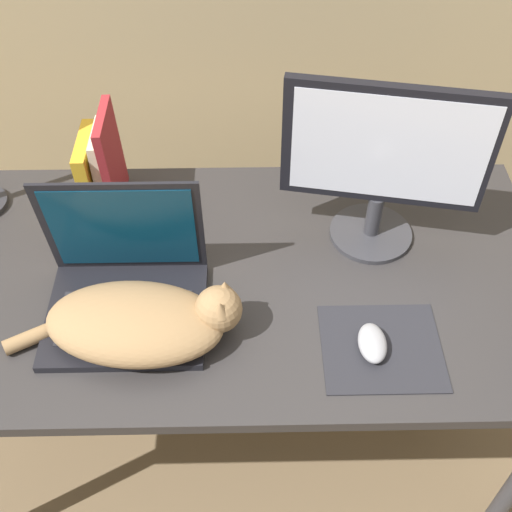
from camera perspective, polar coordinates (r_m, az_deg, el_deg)
desk at (r=1.50m, az=-2.47°, el=-3.34°), size 1.46×0.75×0.72m
laptop at (r=1.37m, az=-11.54°, el=-2.83°), size 0.33×0.27×0.29m
cat at (r=1.31m, az=-10.03°, el=-5.77°), size 0.49×0.24×0.13m
external_monitor at (r=1.40m, az=11.32°, el=8.25°), size 0.44×0.19×0.41m
mousepad at (r=1.34m, az=11.09°, el=-7.99°), size 0.24×0.22×0.00m
computer_mouse at (r=1.32m, az=10.30°, el=-7.62°), size 0.06×0.10×0.03m
book_row at (r=1.59m, az=-13.62°, el=7.75°), size 0.09×0.17×0.25m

